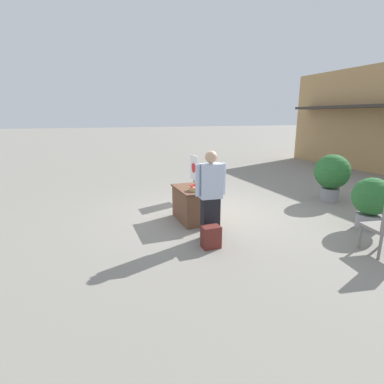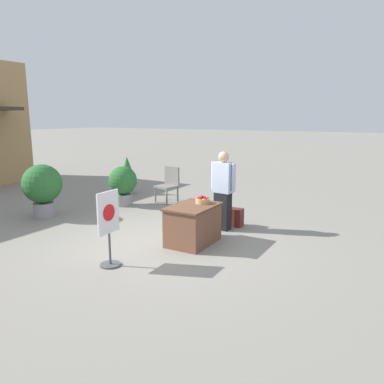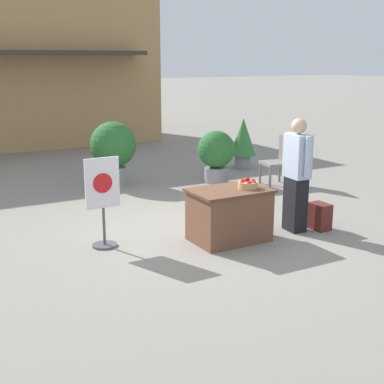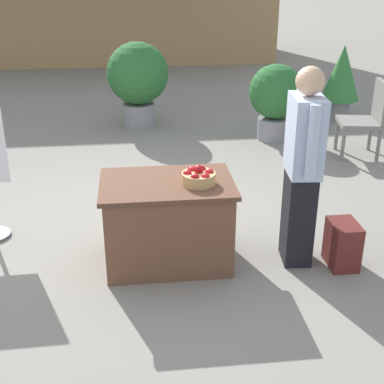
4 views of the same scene
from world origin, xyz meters
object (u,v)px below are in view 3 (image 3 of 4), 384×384
Objects in this scene: display_table at (229,215)px; person_visitor at (297,174)px; apple_basket at (248,184)px; potted_plant_near_right at (243,140)px; backpack at (320,216)px; potted_plant_far_left at (216,153)px; poster_board at (103,200)px; potted_plant_far_right at (113,147)px; patio_chair at (280,158)px.

display_table is 1.27m from person_visitor.
potted_plant_near_right reaches higher than apple_basket.
potted_plant_near_right is (1.69, 4.61, 0.50)m from backpack.
potted_plant_far_left is 1.70m from potted_plant_near_right.
potted_plant_far_right is at bearing 155.45° from poster_board.
patio_chair is (2.65, 2.58, -0.27)m from apple_basket.
poster_board reaches higher than apple_basket.
potted_plant_far_right is (-0.16, 4.27, 0.41)m from display_table.
apple_basket is 0.90m from person_visitor.
potted_plant_near_right reaches higher than potted_plant_far_left.
apple_basket is at bearing -123.79° from potted_plant_near_right.
person_visitor is 1.36× the size of poster_board.
apple_basket reaches higher than backpack.
backpack is 4.86m from potted_plant_far_right.
potted_plant_far_right is at bearing -178.43° from potted_plant_near_right.
patio_chair reaches higher than display_table.
potted_plant_near_right reaches higher than patio_chair.
potted_plant_far_left is at bearing 65.31° from apple_basket.
backpack is 0.37× the size of potted_plant_far_left.
backpack is at bearing -9.21° from display_table.
person_visitor reaches higher than display_table.
display_table is at bearing -87.81° from potted_plant_far_right.
potted_plant_far_left is (1.85, 3.37, 0.26)m from display_table.
poster_board is 0.96× the size of potted_plant_far_right.
poster_board is at bearing 31.95° from patio_chair.
person_visitor reaches higher than potted_plant_far_left.
person_visitor is at bearing 73.95° from poster_board.
apple_basket is 0.22× the size of poster_board.
patio_chair is (1.37, 2.76, 0.37)m from backpack.
apple_basket is 0.24× the size of potted_plant_near_right.
person_visitor reaches higher than backpack.
poster_board is 4.48m from potted_plant_far_left.
display_table is 3.99× the size of apple_basket.
poster_board is (-1.71, 0.65, 0.29)m from display_table.
display_table is at bearing 50.81° from patio_chair.
apple_basket is 0.26× the size of potted_plant_far_left.
person_visitor reaches higher than apple_basket.
patio_chair is at bearing -39.04° from potted_plant_far_left.
display_table is at bearing 0.00° from person_visitor.
person_visitor is 2.98m from poster_board.
potted_plant_far_left is 2.21m from potted_plant_far_right.
apple_basket is at bearing -84.35° from potted_plant_far_right.
person_visitor is at bearing 158.77° from backpack.
potted_plant_near_right is (3.23, 4.36, 0.32)m from display_table.
potted_plant_far_left is 0.84× the size of potted_plant_far_right.
person_visitor is at bearing -114.90° from potted_plant_near_right.
backpack is 4.93m from potted_plant_near_right.
backpack is 0.32× the size of poster_board.
potted_plant_near_right is at bearing 125.52° from poster_board.
display_table is 0.65× the size of person_visitor.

